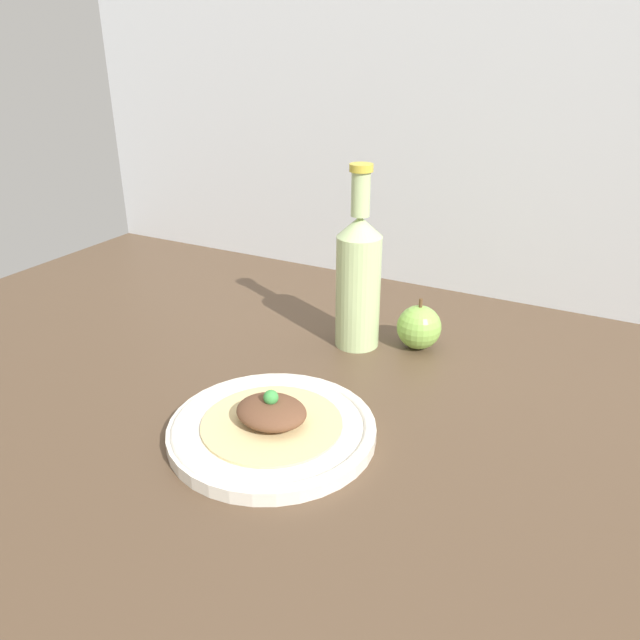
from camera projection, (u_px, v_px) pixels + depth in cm
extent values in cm
cube|color=brown|center=(329.00, 410.00, 95.72)|extent=(180.00, 110.00, 4.00)
cube|color=silver|center=(456.00, 94.00, 121.34)|extent=(180.00, 3.00, 80.00)
cylinder|color=silver|center=(272.00, 431.00, 85.58)|extent=(28.56, 28.56, 1.93)
torus|color=silver|center=(272.00, 426.00, 85.30)|extent=(27.63, 27.63, 1.35)
cylinder|color=#D6BC7F|center=(272.00, 423.00, 85.10)|extent=(19.40, 19.40, 0.40)
ellipsoid|color=brown|center=(271.00, 412.00, 84.32)|extent=(9.92, 8.43, 3.34)
sphere|color=green|center=(271.00, 397.00, 83.38)|extent=(2.05, 2.05, 2.05)
cylinder|color=#B7D18E|center=(358.00, 292.00, 107.83)|extent=(7.76, 7.76, 19.97)
cone|color=#B7D18E|center=(360.00, 226.00, 102.96)|extent=(7.76, 7.76, 3.49)
cylinder|color=#B7D18E|center=(361.00, 194.00, 100.74)|extent=(3.10, 3.10, 7.25)
cylinder|color=gold|center=(361.00, 168.00, 98.98)|extent=(3.88, 3.88, 1.20)
sphere|color=#84B74C|center=(419.00, 327.00, 109.11)|extent=(7.80, 7.80, 7.80)
cylinder|color=brown|center=(421.00, 304.00, 107.24)|extent=(0.62, 0.62, 1.75)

